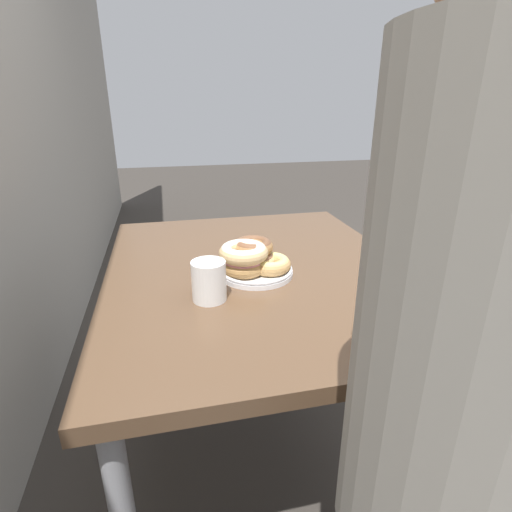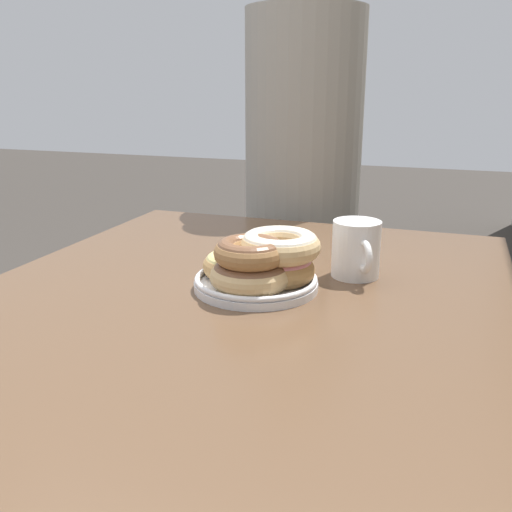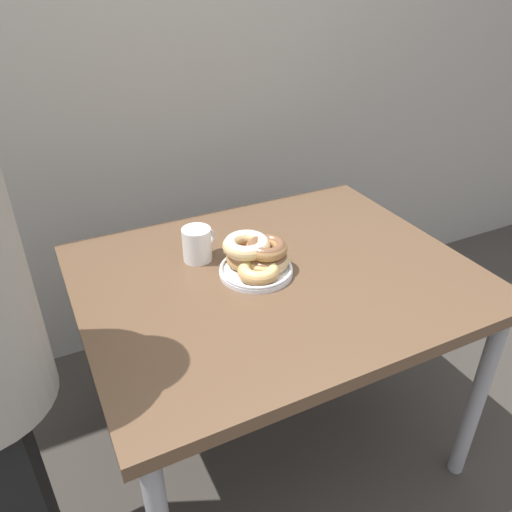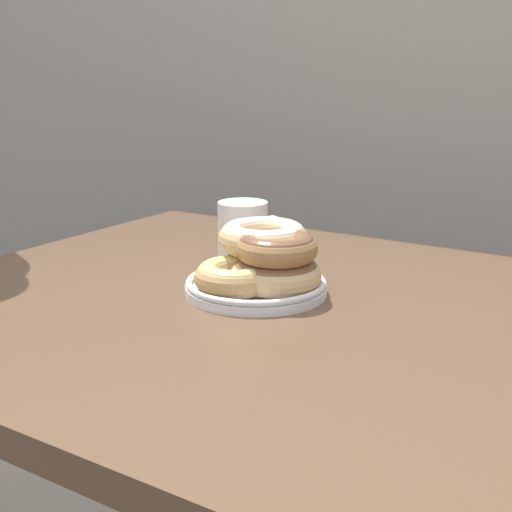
{
  "view_description": "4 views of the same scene",
  "coord_description": "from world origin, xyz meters",
  "px_view_note": "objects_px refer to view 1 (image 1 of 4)",
  "views": [
    {
      "loc": [
        -1.12,
        0.56,
        1.22
      ],
      "look_at": [
        -0.06,
        0.31,
        0.8
      ],
      "focal_mm": 28.0,
      "sensor_mm": 36.0,
      "label": 1
    },
    {
      "loc": [
        0.84,
        0.62,
        1.09
      ],
      "look_at": [
        -0.06,
        0.31,
        0.8
      ],
      "focal_mm": 40.0,
      "sensor_mm": 36.0,
      "label": 2
    },
    {
      "loc": [
        -0.61,
        -0.8,
        1.54
      ],
      "look_at": [
        -0.06,
        0.31,
        0.8
      ],
      "focal_mm": 35.0,
      "sensor_mm": 36.0,
      "label": 3
    },
    {
      "loc": [
        0.51,
        -0.57,
        1.08
      ],
      "look_at": [
        -0.06,
        0.31,
        0.8
      ],
      "focal_mm": 50.0,
      "sensor_mm": 36.0,
      "label": 4
    }
  ],
  "objects_px": {
    "coffee_mug": "(208,280)",
    "person_figure": "(493,471)",
    "dining_table": "(259,288)",
    "donut_plate": "(253,259)"
  },
  "relations": [
    {
      "from": "donut_plate",
      "to": "coffee_mug",
      "type": "height_order",
      "value": "coffee_mug"
    },
    {
      "from": "donut_plate",
      "to": "coffee_mug",
      "type": "relative_size",
      "value": 2.12
    },
    {
      "from": "donut_plate",
      "to": "person_figure",
      "type": "relative_size",
      "value": 0.17
    },
    {
      "from": "dining_table",
      "to": "person_figure",
      "type": "xyz_separation_m",
      "value": [
        -0.83,
        -0.1,
        0.14
      ]
    },
    {
      "from": "dining_table",
      "to": "coffee_mug",
      "type": "xyz_separation_m",
      "value": [
        -0.18,
        0.18,
        0.13
      ]
    },
    {
      "from": "coffee_mug",
      "to": "person_figure",
      "type": "relative_size",
      "value": 0.08
    },
    {
      "from": "coffee_mug",
      "to": "person_figure",
      "type": "bearing_deg",
      "value": -157.37
    },
    {
      "from": "dining_table",
      "to": "donut_plate",
      "type": "distance_m",
      "value": 0.13
    },
    {
      "from": "dining_table",
      "to": "person_figure",
      "type": "height_order",
      "value": "person_figure"
    },
    {
      "from": "dining_table",
      "to": "coffee_mug",
      "type": "height_order",
      "value": "coffee_mug"
    }
  ]
}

